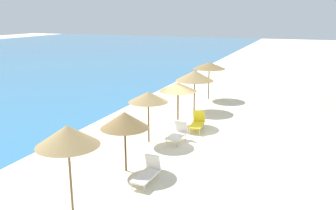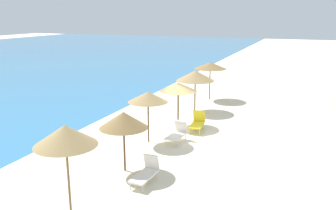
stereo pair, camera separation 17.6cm
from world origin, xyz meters
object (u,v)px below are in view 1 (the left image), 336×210
(beach_umbrella_2, at_px, (148,97))
(lounge_chair_0, at_px, (148,172))
(beach_umbrella_3, at_px, (178,87))
(lounge_chair_2, at_px, (197,122))
(beach_umbrella_1, at_px, (125,120))
(beach_umbrella_0, at_px, (67,136))
(beach_umbrella_4, at_px, (195,76))
(lounge_chair_1, at_px, (178,133))
(beach_umbrella_5, at_px, (209,66))

(beach_umbrella_2, xyz_separation_m, lounge_chair_0, (-4.14, -1.80, -1.93))
(beach_umbrella_3, relative_size, lounge_chair_0, 1.67)
(lounge_chair_2, bearing_deg, beach_umbrella_2, 50.63)
(beach_umbrella_1, bearing_deg, beach_umbrella_0, 177.14)
(beach_umbrella_0, relative_size, lounge_chair_0, 1.97)
(beach_umbrella_2, height_order, beach_umbrella_4, beach_umbrella_4)
(beach_umbrella_3, height_order, lounge_chair_1, beach_umbrella_3)
(beach_umbrella_5, bearing_deg, beach_umbrella_2, 178.05)
(lounge_chair_0, bearing_deg, beach_umbrella_2, -63.87)
(lounge_chair_0, relative_size, lounge_chair_2, 1.04)
(beach_umbrella_2, relative_size, beach_umbrella_5, 0.92)
(beach_umbrella_4, distance_m, lounge_chair_2, 4.65)
(beach_umbrella_2, xyz_separation_m, lounge_chair_2, (2.61, -1.78, -1.85))
(beach_umbrella_2, height_order, lounge_chair_1, beach_umbrella_2)
(beach_umbrella_4, relative_size, lounge_chair_0, 1.82)
(beach_umbrella_0, xyz_separation_m, beach_umbrella_4, (13.56, 0.01, -0.23))
(beach_umbrella_5, xyz_separation_m, lounge_chair_0, (-14.43, -1.45, -2.16))
(beach_umbrella_5, relative_size, lounge_chair_1, 1.92)
(beach_umbrella_4, distance_m, lounge_chair_1, 6.43)
(beach_umbrella_2, distance_m, beach_umbrella_3, 3.22)
(beach_umbrella_5, distance_m, lounge_chair_1, 10.01)
(beach_umbrella_3, height_order, beach_umbrella_4, beach_umbrella_4)
(lounge_chair_1, bearing_deg, beach_umbrella_2, 26.97)
(beach_umbrella_2, height_order, beach_umbrella_3, beach_umbrella_2)
(beach_umbrella_0, xyz_separation_m, beach_umbrella_2, (6.95, 0.36, -0.28))
(beach_umbrella_1, relative_size, lounge_chair_0, 1.68)
(beach_umbrella_4, height_order, lounge_chair_2, beach_umbrella_4)
(beach_umbrella_0, relative_size, lounge_chair_1, 2.02)
(beach_umbrella_0, distance_m, beach_umbrella_3, 10.15)
(beach_umbrella_3, bearing_deg, lounge_chair_2, -113.39)
(beach_umbrella_1, bearing_deg, lounge_chair_2, -11.45)
(beach_umbrella_2, bearing_deg, lounge_chair_2, -34.26)
(beach_umbrella_2, distance_m, lounge_chair_1, 2.39)
(beach_umbrella_1, distance_m, beach_umbrella_3, 6.71)
(beach_umbrella_0, bearing_deg, lounge_chair_1, -7.49)
(beach_umbrella_5, height_order, lounge_chair_2, beach_umbrella_5)
(beach_umbrella_1, relative_size, lounge_chair_2, 1.75)
(beach_umbrella_2, distance_m, lounge_chair_2, 3.66)
(beach_umbrella_5, bearing_deg, lounge_chair_0, -174.27)
(beach_umbrella_0, distance_m, beach_umbrella_2, 6.97)
(lounge_chair_1, distance_m, lounge_chair_2, 2.10)
(beach_umbrella_0, height_order, beach_umbrella_3, beach_umbrella_0)
(beach_umbrella_2, height_order, beach_umbrella_5, beach_umbrella_5)
(lounge_chair_0, height_order, lounge_chair_2, lounge_chair_2)
(beach_umbrella_2, bearing_deg, beach_umbrella_1, -171.30)
(beach_umbrella_0, relative_size, lounge_chair_2, 2.05)
(beach_umbrella_3, relative_size, lounge_chair_1, 1.72)
(beach_umbrella_2, relative_size, lounge_chair_2, 1.80)
(beach_umbrella_3, bearing_deg, lounge_chair_0, -169.32)
(beach_umbrella_3, relative_size, beach_umbrella_4, 0.92)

